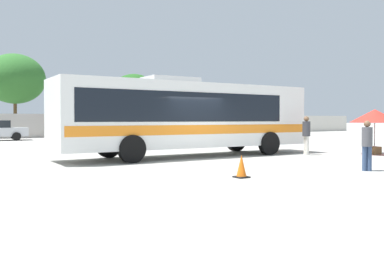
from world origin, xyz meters
name	(u,v)px	position (x,y,z in m)	size (l,w,h in m)	color
ground_plane	(109,146)	(0.00, 10.00, 0.00)	(300.00, 300.00, 0.00)	#A3A099
perimeter_wall	(54,126)	(0.00, 23.89, 1.05)	(80.00, 0.30, 2.09)	beige
coach_bus_white_orange	(185,115)	(0.23, 1.40, 1.81)	(11.51, 2.80, 3.37)	white
attendant_by_bus_door	(306,133)	(5.28, -0.79, 0.99)	(0.45, 0.45, 1.75)	silver
passenger_waiting_on_apron	(367,142)	(2.49, -5.83, 0.89)	(0.45, 0.45, 1.57)	#33476B
vendor_umbrella_near_gate_red	(375,117)	(8.19, -2.22, 1.73)	(2.20, 2.20, 2.07)	gray
parked_car_third_maroon	(75,130)	(0.94, 20.51, 0.76)	(4.04, 2.02, 1.43)	maroon
parked_car_rightmost_black	(135,129)	(6.40, 20.57, 0.76)	(4.63, 2.27, 1.43)	black
roadside_tree_midleft	(15,79)	(-2.37, 29.26, 5.54)	(5.70, 5.70, 7.97)	brown
roadside_tree_midright	(134,94)	(10.39, 29.79, 4.46)	(5.49, 5.49, 6.80)	brown
roadside_tree_right	(188,95)	(15.33, 25.94, 4.35)	(3.58, 3.58, 5.89)	brown
traffic_cone_on_apron	(241,167)	(-1.77, -4.93, 0.31)	(0.36, 0.36, 0.64)	black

